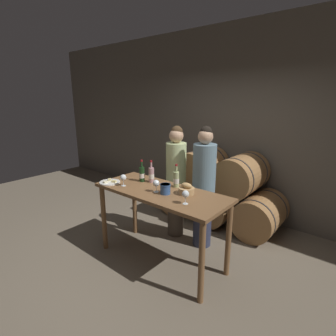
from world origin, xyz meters
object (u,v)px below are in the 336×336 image
object	(u,v)px
bread_basket	(186,190)
wine_glass_far_left	(123,178)
cheese_plate	(110,182)
person_left	(176,180)
tasting_table	(161,201)
wine_glass_left	(156,183)
blue_crock	(165,189)
wine_glass_center	(185,194)
person_right	(204,187)
wine_bottle_white	(176,179)
wine_bottle_rose	(151,175)
wine_bottle_red	(142,174)

from	to	relation	value
bread_basket	wine_glass_far_left	size ratio (longest dim) A/B	1.24
cheese_plate	person_left	bearing A→B (deg)	63.80
tasting_table	wine_glass_left	xyz separation A→B (m)	(-0.01, -0.07, 0.24)
tasting_table	cheese_plate	distance (m)	0.75
tasting_table	cheese_plate	xyz separation A→B (m)	(-0.70, -0.21, 0.15)
blue_crock	wine_glass_center	distance (m)	0.37
person_right	bread_basket	distance (m)	0.58
wine_bottle_white	cheese_plate	size ratio (longest dim) A/B	1.10
cheese_plate	wine_glass_left	bearing A→B (deg)	10.83
wine_bottle_white	wine_bottle_rose	bearing A→B (deg)	-171.10
wine_bottle_white	wine_glass_center	world-z (taller)	wine_bottle_white
wine_glass_left	wine_bottle_red	bearing A→B (deg)	156.82
person_right	cheese_plate	world-z (taller)	person_right
person_left	person_right	xyz separation A→B (m)	(0.47, -0.00, 0.01)
tasting_table	wine_glass_center	size ratio (longest dim) A/B	11.25
wine_glass_left	wine_glass_center	bearing A→B (deg)	-8.19
wine_bottle_red	wine_bottle_rose	bearing A→B (deg)	25.74
person_right	blue_crock	distance (m)	0.72
wine_bottle_rose	person_right	bearing A→B (deg)	44.74
wine_glass_far_left	wine_glass_left	size ratio (longest dim) A/B	1.00
wine_glass_left	wine_glass_center	distance (m)	0.48
tasting_table	bread_basket	world-z (taller)	bread_basket
bread_basket	wine_glass_far_left	world-z (taller)	wine_glass_far_left
blue_crock	bread_basket	distance (m)	0.24
wine_glass_left	wine_bottle_rose	bearing A→B (deg)	141.67
tasting_table	person_right	size ratio (longest dim) A/B	1.00
tasting_table	wine_bottle_red	world-z (taller)	wine_bottle_red
tasting_table	wine_glass_center	bearing A→B (deg)	-16.92
bread_basket	wine_bottle_red	bearing A→B (deg)	-179.92
wine_bottle_white	wine_glass_left	distance (m)	0.30
wine_glass_left	person_right	bearing A→B (deg)	74.46
wine_glass_far_left	tasting_table	bearing A→B (deg)	20.43
wine_bottle_red	bread_basket	world-z (taller)	wine_bottle_red
person_left	cheese_plate	bearing A→B (deg)	-116.20
tasting_table	cheese_plate	bearing A→B (deg)	-163.52
wine_bottle_red	cheese_plate	size ratio (longest dim) A/B	1.09
wine_glass_far_left	wine_glass_left	world-z (taller)	same
cheese_plate	blue_crock	bearing A→B (deg)	10.96
person_right	wine_glass_far_left	bearing A→B (deg)	-128.81
person_right	wine_bottle_white	distance (m)	0.49
wine_glass_far_left	wine_glass_left	bearing A→B (deg)	12.23
wine_glass_center	wine_bottle_red	bearing A→B (deg)	164.55
wine_glass_far_left	wine_bottle_red	bearing A→B (deg)	79.78
wine_bottle_white	wine_glass_center	distance (m)	0.54
person_right	wine_glass_center	world-z (taller)	person_right
wine_bottle_red	wine_glass_far_left	size ratio (longest dim) A/B	1.96
blue_crock	wine_glass_center	xyz separation A→B (m)	(0.35, -0.09, 0.04)
person_right	wine_glass_far_left	distance (m)	1.08
person_right	wine_bottle_red	size ratio (longest dim) A/B	5.75
tasting_table	bread_basket	bearing A→B (deg)	18.82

